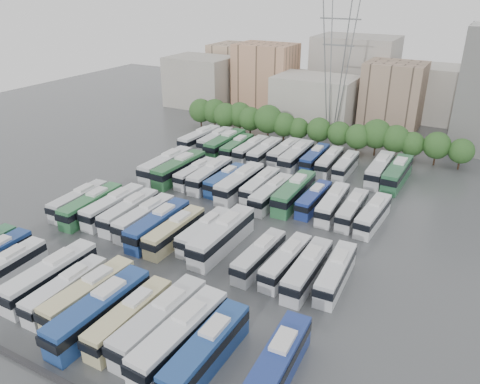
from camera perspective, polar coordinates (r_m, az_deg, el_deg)
The scene contains 54 objects.
ground at distance 71.82m, azimuth -3.43°, elevation -3.99°, with size 220.00×220.00×0.00m, color #424447.
parapet at distance 52.12m, azimuth -24.03°, elevation -18.81°, with size 56.00×0.50×0.50m, color #2D2D30.
tree_line at distance 106.31m, azimuth 7.54°, elevation 8.01°, with size 65.12×7.83×8.29m.
city_buildings at distance 134.37m, azimuth 10.38°, elevation 12.84°, with size 102.00×35.00×20.00m.
electricity_pylon at distance 109.17m, azimuth 11.77°, elevation 15.85°, with size 9.00×6.91×33.83m.
bus_r0_s2 at distance 65.15m, azimuth -26.76°, elevation -8.33°, with size 2.98×11.56×3.60m.
bus_r0_s4 at distance 61.03m, azimuth -22.08°, elevation -9.44°, with size 2.82×12.84×4.03m.
bus_r0_s5 at distance 58.40m, azimuth -20.42°, elevation -11.07°, with size 2.63×11.38×3.56m.
bus_r0_s6 at distance 56.56m, azimuth -17.88°, elevation -11.75°, with size 3.21×12.37×3.85m.
bus_r0_s7 at distance 53.50m, azimuth -16.73°, elevation -13.69°, with size 3.23×13.45×4.20m.
bus_r0_s8 at distance 52.19m, azimuth -13.27°, elevation -14.68°, with size 2.62×11.79×3.69m.
bus_r0_s9 at distance 50.86m, azimuth -9.71°, elevation -15.23°, with size 3.32×13.16×4.10m.
bus_r0_s10 at distance 48.84m, azimuth -7.28°, elevation -16.98°, with size 3.46×13.31×4.14m.
bus_r0_s11 at distance 47.22m, azimuth -4.11°, elevation -18.74°, with size 2.88×12.59×3.94m.
bus_r0_s13 at distance 45.87m, azimuth 4.47°, elevation -20.39°, with size 3.28×12.56×3.91m.
bus_r1_s0 at distance 79.65m, azimuth -19.04°, elevation -0.96°, with size 2.97×11.54×3.59m.
bus_r1_s1 at distance 76.99m, azimuth -17.64°, elevation -1.55°, with size 3.25×12.40×3.86m.
bus_r1_s2 at distance 75.77m, azimuth -15.18°, elevation -1.68°, with size 2.74×12.19×3.82m.
bus_r1_s3 at distance 73.58m, azimuth -13.35°, elevation -2.31°, with size 3.06×12.01×3.74m.
bus_r1_s4 at distance 71.32m, azimuth -11.52°, elevation -3.03°, with size 2.61×11.92×3.74m.
bus_r1_s5 at distance 68.70m, azimuth -9.95°, elevation -3.93°, with size 2.89×12.60×3.94m.
bus_r1_s6 at distance 66.87m, azimuth -7.94°, elevation -4.74°, with size 2.67×11.78×3.69m.
bus_r1_s7 at distance 66.54m, azimuth -4.37°, elevation -4.80°, with size 2.61×11.21×3.51m.
bus_r1_s8 at distance 64.62m, azimuth -2.18°, elevation -5.32°, with size 3.09×13.64×4.27m.
bus_r1_s10 at distance 60.98m, azimuth 2.35°, elevation -7.77°, with size 2.82×11.02×3.43m.
bus_r1_s11 at distance 60.10m, azimuth 5.64°, elevation -8.39°, with size 2.84×11.14×3.47m.
bus_r1_s12 at distance 58.64m, azimuth 8.23°, elevation -9.33°, with size 2.70×11.83×3.70m.
bus_r1_s13 at distance 58.81m, azimuth 11.60°, elevation -9.60°, with size 2.98×11.38×3.54m.
bus_r2_s1 at distance 89.89m, azimuth -8.97°, elevation 3.28°, with size 3.01×13.67×4.29m.
bus_r2_s2 at distance 87.93m, azimuth -7.41°, elevation 2.86°, with size 3.30×13.48×4.20m.
bus_r2_s3 at distance 86.58m, azimuth -5.46°, elevation 2.33°, with size 2.56×10.96×3.43m.
bus_r2_s4 at distance 84.95m, azimuth -3.64°, elevation 2.12°, with size 3.17×12.56×3.91m.
bus_r2_s5 at distance 83.30m, azimuth -1.80°, elevation 1.52°, with size 2.74×11.05×3.45m.
bus_r2_s6 at distance 81.09m, azimuth -0.03°, elevation 1.14°, with size 3.01×13.26×4.15m.
bus_r2_s7 at distance 80.80m, azimuth 2.49°, elevation 0.82°, with size 2.66×11.55×3.61m.
bus_r2_s8 at distance 77.66m, azimuth 3.85°, elevation -0.18°, with size 2.86×12.00×3.75m.
bus_r2_s9 at distance 77.99m, azimuth 6.61°, elevation -0.02°, with size 3.06×13.28×4.16m.
bus_r2_s10 at distance 76.97m, azimuth 8.97°, elevation -0.83°, with size 2.53×10.85×3.39m.
bus_r2_s11 at distance 75.61m, azimuth 11.22°, elevation -1.39°, with size 3.00×11.66×3.63m.
bus_r2_s12 at distance 74.63m, azimuth 13.51°, elevation -2.06°, with size 2.51×10.99×3.44m.
bus_r2_s13 at distance 73.63m, azimuth 15.91°, elevation -2.67°, with size 3.05×11.46×3.56m.
bus_r3_s0 at distance 104.86m, azimuth -4.93°, elevation 6.51°, with size 3.35×12.73×3.96m.
bus_r3_s1 at distance 103.98m, azimuth -3.00°, elevation 6.35°, with size 2.90×11.99×3.74m.
bus_r3_s2 at distance 100.91m, azimuth -1.79°, elevation 5.92°, with size 3.10×13.28×4.15m.
bus_r3_s3 at distance 99.34m, azimuth -0.36°, elevation 5.48°, with size 3.09×11.80×3.67m.
bus_r3_s4 at distance 98.12m, azimuth 1.36°, elevation 5.23°, with size 2.73×11.81×3.70m.
bus_r3_s5 at distance 96.40m, azimuth 3.05°, elevation 4.88°, with size 2.85×12.20×3.81m.
bus_r3_s6 at distance 96.71m, azimuth 5.42°, elevation 4.85°, with size 2.62×11.93×3.74m.
bus_r3_s7 at distance 94.23m, azimuth 6.87°, elevation 4.35°, with size 3.07×13.04×4.08m.
bus_r3_s8 at distance 94.55m, azimuth 9.10°, elevation 4.13°, with size 2.69×11.49×3.59m.
bus_r3_s9 at distance 93.23m, azimuth 10.84°, elevation 3.69°, with size 2.85×11.49×3.58m.
bus_r3_s10 at distance 92.02m, azimuth 12.76°, elevation 3.18°, with size 2.61×10.94×3.42m.
bus_r3_s12 at distance 90.95m, azimuth 16.68°, elevation 2.69°, with size 2.91×12.88×4.03m.
bus_r3_s13 at distance 89.77m, azimuth 18.61°, elevation 2.18°, with size 3.20×13.34×4.17m.
Camera 1 is at (33.93, -53.22, 34.26)m, focal length 35.00 mm.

